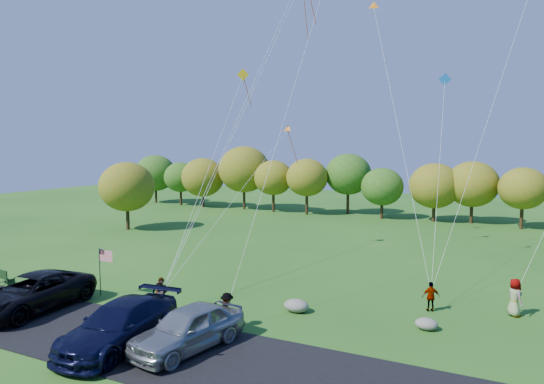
{
  "coord_description": "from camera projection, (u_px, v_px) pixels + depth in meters",
  "views": [
    {
      "loc": [
        13.08,
        -19.57,
        8.49
      ],
      "look_at": [
        0.45,
        6.0,
        5.81
      ],
      "focal_mm": 32.0,
      "sensor_mm": 36.0,
      "label": 1
    }
  ],
  "objects": [
    {
      "name": "minivan_navy",
      "position": [
        120.0,
        325.0,
        20.44
      ],
      "size": [
        3.07,
        6.52,
        1.84
      ],
      "primitive_type": "imported",
      "rotation": [
        0.0,
        0.0,
        0.08
      ],
      "color": "black",
      "rests_on": "asphalt_lane"
    },
    {
      "name": "treeline",
      "position": [
        363.0,
        178.0,
        56.81
      ],
      "size": [
        74.86,
        27.88,
        8.62
      ],
      "color": "#3A2815",
      "rests_on": "ground"
    },
    {
      "name": "flyer_e",
      "position": [
        515.0,
        297.0,
        24.27
      ],
      "size": [
        1.04,
        1.11,
        1.91
      ],
      "primitive_type": "imported",
      "rotation": [
        0.0,
        0.0,
        2.19
      ],
      "color": "#4C4C59",
      "rests_on": "ground"
    },
    {
      "name": "flyer_d",
      "position": [
        431.0,
        297.0,
        24.99
      ],
      "size": [
        0.98,
        0.72,
        1.54
      ],
      "primitive_type": "imported",
      "rotation": [
        0.0,
        0.0,
        3.58
      ],
      "color": "#4C4C59",
      "rests_on": "ground"
    },
    {
      "name": "boulder_near",
      "position": [
        296.0,
        306.0,
        24.93
      ],
      "size": [
        1.31,
        1.03,
        0.66
      ],
      "primitive_type": "ellipsoid",
      "color": "gray",
      "rests_on": "ground"
    },
    {
      "name": "park_bench",
      "position": [
        1.0,
        276.0,
        29.79
      ],
      "size": [
        1.81,
        0.6,
        1.0
      ],
      "rotation": [
        0.0,
        0.0,
        -0.18
      ],
      "color": "black",
      "rests_on": "ground"
    },
    {
      "name": "minivan_silver",
      "position": [
        188.0,
        328.0,
        20.13
      ],
      "size": [
        3.15,
        5.68,
        1.83
      ],
      "primitive_type": "imported",
      "rotation": [
        0.0,
        0.0,
        -0.19
      ],
      "color": "#94989E",
      "rests_on": "asphalt_lane"
    },
    {
      "name": "flyer_a",
      "position": [
        162.0,
        296.0,
        24.55
      ],
      "size": [
        0.82,
        0.73,
        1.88
      ],
      "primitive_type": "imported",
      "rotation": [
        0.0,
        0.0,
        0.51
      ],
      "color": "#4C4C59",
      "rests_on": "ground"
    },
    {
      "name": "flyer_b",
      "position": [
        159.0,
        299.0,
        24.39
      ],
      "size": [
        1.04,
        1.01,
        1.68
      ],
      "primitive_type": "imported",
      "rotation": [
        0.0,
        0.0,
        -0.68
      ],
      "color": "#4C4C59",
      "rests_on": "ground"
    },
    {
      "name": "boulder_far",
      "position": [
        426.0,
        324.0,
        22.52
      ],
      "size": [
        1.04,
        0.87,
        0.54
      ],
      "primitive_type": "ellipsoid",
      "color": "gray",
      "rests_on": "ground"
    },
    {
      "name": "ground",
      "position": [
        210.0,
        318.0,
        24.03
      ],
      "size": [
        140.0,
        140.0,
        0.0
      ],
      "primitive_type": "plane",
      "color": "#245618",
      "rests_on": "ground"
    },
    {
      "name": "flag_assembly",
      "position": [
        104.0,
        261.0,
        27.41
      ],
      "size": [
        1.01,
        0.65,
        2.73
      ],
      "color": "black",
      "rests_on": "ground"
    },
    {
      "name": "minivan_dark",
      "position": [
        31.0,
        293.0,
        24.92
      ],
      "size": [
        3.5,
        6.86,
        1.86
      ],
      "primitive_type": "imported",
      "rotation": [
        0.0,
        0.0,
        0.06
      ],
      "color": "black",
      "rests_on": "asphalt_lane"
    },
    {
      "name": "trash_barrel",
      "position": [
        50.0,
        281.0,
        28.81
      ],
      "size": [
        0.66,
        0.66,
        0.98
      ],
      "primitive_type": "cylinder",
      "color": "blue",
      "rests_on": "ground"
    },
    {
      "name": "asphalt_lane",
      "position": [
        158.0,
        347.0,
        20.46
      ],
      "size": [
        44.0,
        6.0,
        0.06
      ],
      "primitive_type": "cube",
      "color": "black",
      "rests_on": "ground"
    },
    {
      "name": "flyer_c",
      "position": [
        227.0,
        311.0,
        22.59
      ],
      "size": [
        1.25,
        1.19,
        1.71
      ],
      "primitive_type": "imported",
      "rotation": [
        0.0,
        0.0,
        2.45
      ],
      "color": "#4C4C59",
      "rests_on": "ground"
    }
  ]
}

